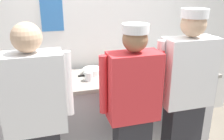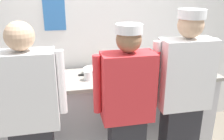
# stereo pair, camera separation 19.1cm
# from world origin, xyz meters

# --- Properties ---
(wall_back) EXTENTS (4.36, 0.11, 2.97)m
(wall_back) POSITION_xyz_m (-0.00, 0.82, 1.49)
(wall_back) COLOR white
(wall_back) RESTS_ON ground
(prep_counter) EXTENTS (2.78, 0.67, 0.93)m
(prep_counter) POSITION_xyz_m (0.00, 0.35, 0.47)
(prep_counter) COLOR silver
(prep_counter) RESTS_ON ground
(chef_near_left) EXTENTS (0.62, 0.24, 1.69)m
(chef_near_left) POSITION_xyz_m (-0.72, -0.38, 0.90)
(chef_near_left) COLOR #2D2D33
(chef_near_left) RESTS_ON ground
(chef_center) EXTENTS (0.60, 0.24, 1.64)m
(chef_center) POSITION_xyz_m (0.11, -0.37, 0.88)
(chef_center) COLOR #2D2D33
(chef_center) RESTS_ON ground
(chef_far_right) EXTENTS (0.62, 0.24, 1.74)m
(chef_far_right) POSITION_xyz_m (0.67, -0.33, 0.93)
(chef_far_right) COLOR #2D2D33
(chef_far_right) RESTS_ON ground
(plate_stack_front) EXTENTS (0.23, 0.23, 0.07)m
(plate_stack_front) POSITION_xyz_m (-0.08, 0.46, 0.96)
(plate_stack_front) COLOR white
(plate_stack_front) RESTS_ON prep_counter
(plate_stack_rear) EXTENTS (0.20, 0.20, 0.07)m
(plate_stack_rear) POSITION_xyz_m (-0.65, 0.25, 0.96)
(plate_stack_rear) COLOR white
(plate_stack_rear) RESTS_ON prep_counter
(mixing_bowl_steel) EXTENTS (0.35, 0.35, 0.11)m
(mixing_bowl_steel) POSITION_xyz_m (1.00, 0.37, 0.98)
(mixing_bowl_steel) COLOR #B7BABF
(mixing_bowl_steel) RESTS_ON prep_counter
(sheet_tray) EXTENTS (0.48, 0.29, 0.02)m
(sheet_tray) POSITION_xyz_m (0.40, 0.36, 0.94)
(sheet_tray) COLOR #B7BABF
(sheet_tray) RESTS_ON prep_counter
(squeeze_bottle_primary) EXTENTS (0.05, 0.05, 0.19)m
(squeeze_bottle_primary) POSITION_xyz_m (0.12, 0.50, 1.02)
(squeeze_bottle_primary) COLOR orange
(squeeze_bottle_primary) RESTS_ON prep_counter
(ramekin_yellow_sauce) EXTENTS (0.10, 0.10, 0.04)m
(ramekin_yellow_sauce) POSITION_xyz_m (-0.90, 0.37, 0.95)
(ramekin_yellow_sauce) COLOR white
(ramekin_yellow_sauce) RESTS_ON prep_counter
(ramekin_orange_sauce) EXTENTS (0.09, 0.09, 0.04)m
(ramekin_orange_sauce) POSITION_xyz_m (-0.44, 0.48, 0.95)
(ramekin_orange_sauce) COLOR white
(ramekin_orange_sauce) RESTS_ON prep_counter
(ramekin_green_sauce) EXTENTS (0.10, 0.10, 0.04)m
(ramekin_green_sauce) POSITION_xyz_m (-1.08, 0.39, 0.95)
(ramekin_green_sauce) COLOR white
(ramekin_green_sauce) RESTS_ON prep_counter
(ramekin_red_sauce) EXTENTS (0.09, 0.09, 0.04)m
(ramekin_red_sauce) POSITION_xyz_m (-0.45, 0.30, 0.95)
(ramekin_red_sauce) COLOR white
(ramekin_red_sauce) RESTS_ON prep_counter
(deli_cup) EXTENTS (0.09, 0.09, 0.10)m
(deli_cup) POSITION_xyz_m (-0.17, 0.27, 0.98)
(deli_cup) COLOR white
(deli_cup) RESTS_ON prep_counter
(chefs_knife) EXTENTS (0.28, 0.03, 0.02)m
(chefs_knife) POSITION_xyz_m (-0.15, 0.42, 0.93)
(chefs_knife) COLOR #B7BABF
(chefs_knife) RESTS_ON prep_counter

